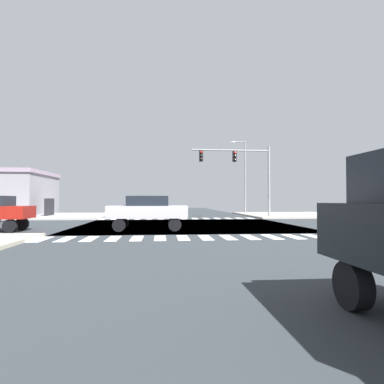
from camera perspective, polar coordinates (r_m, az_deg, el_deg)
name	(u,v)px	position (r m, az deg, el deg)	size (l,w,h in m)	color
ground	(187,225)	(21.79, -0.85, -5.82)	(90.00, 90.00, 0.05)	#2D3236
sidewalk_corner_ne	(300,215)	(36.76, 18.30, -3.78)	(12.00, 12.00, 0.14)	#A09B91
sidewalk_corner_nw	(47,216)	(35.55, -23.91, -3.82)	(12.00, 12.00, 0.14)	#9D9A97
crosswalk_near	(194,238)	(14.53, 0.41, -7.95)	(13.50, 2.00, 0.01)	silver
crosswalk_far	(178,219)	(29.04, -2.46, -4.64)	(13.50, 2.00, 0.01)	silver
traffic_signal_mast	(239,164)	(30.45, 8.21, 4.76)	(7.29, 0.55, 6.61)	gray
street_lamp	(243,171)	(38.34, 8.88, 3.69)	(1.78, 0.32, 8.46)	gray
sedan_farside_1	(148,210)	(18.19, -7.71, -3.09)	(4.30, 1.80, 1.88)	black
suv_middle_3	(142,201)	(57.08, -8.63, -1.61)	(1.96, 4.60, 2.34)	black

